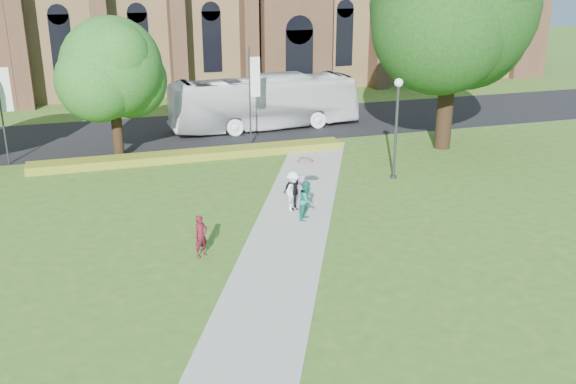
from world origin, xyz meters
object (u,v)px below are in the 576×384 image
object	(u,v)px
streetlamp	(397,116)
large_tree	(453,6)
tour_coach	(264,102)
pedestrian_0	(201,236)

from	to	relation	value
streetlamp	large_tree	bearing A→B (deg)	39.29
large_tree	tour_coach	bearing A→B (deg)	138.18
pedestrian_0	large_tree	bearing A→B (deg)	3.42
large_tree	pedestrian_0	size ratio (longest dim) A/B	8.02
streetlamp	large_tree	size ratio (longest dim) A/B	0.40
pedestrian_0	tour_coach	bearing A→B (deg)	37.90
tour_coach	streetlamp	bearing A→B (deg)	-167.67
streetlamp	pedestrian_0	bearing A→B (deg)	-149.89
streetlamp	tour_coach	size ratio (longest dim) A/B	0.41
streetlamp	tour_coach	xyz separation A→B (m)	(-3.53, 12.58, -1.48)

